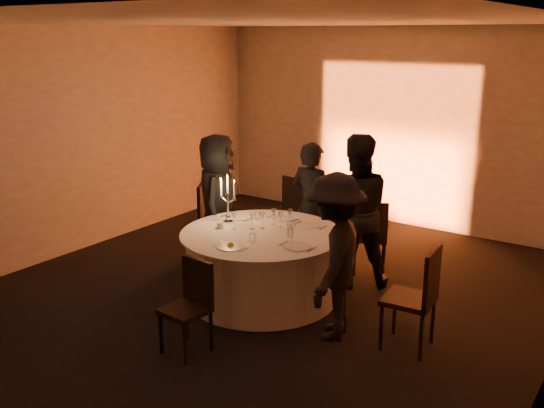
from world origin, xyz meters
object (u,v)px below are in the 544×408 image
Objects in this scene: chair_left at (210,215)px; chair_front at (191,301)px; guest_right at (334,257)px; guest_left at (217,201)px; coffee_cup at (220,225)px; banquet_table at (262,265)px; chair_right at (418,293)px; guest_back_right at (355,211)px; chair_back_right at (370,233)px; chair_back_left at (301,210)px; guest_back_left at (311,206)px; candelabra at (228,206)px.

chair_left reaches higher than chair_front.
chair_front is 1.42m from guest_right.
coffee_cup is (0.57, -0.66, -0.05)m from guest_left.
banquet_table is at bearing 15.45° from coffee_cup.
guest_back_right is at bearing -135.79° from chair_right.
chair_back_right is at bearing -104.86° from chair_left.
chair_back_left is 9.57× the size of coffee_cup.
banquet_table is 1.25m from guest_back_right.
guest_back_right reaches higher than chair_front.
guest_right is at bearing 78.43° from chair_back_right.
guest_back_left is (1.32, 0.39, 0.25)m from chair_left.
chair_back_left is 1.11× the size of chair_back_right.
chair_back_right is 0.54m from guest_back_right.
chair_left is 2.54m from chair_front.
chair_right is 0.56× the size of guest_back_right.
guest_back_left is (0.38, -0.38, 0.21)m from chair_back_left.
chair_left is at bearing 135.37° from coffee_cup.
chair_left is 2.13m from chair_back_right.
guest_left reaches higher than banquet_table.
chair_back_left is 1.20× the size of chair_front.
guest_right is 1.59m from coffee_cup.
guest_left is 1.03× the size of guest_right.
guest_back_right reaches higher than banquet_table.
candelabra is (-1.62, 0.42, 0.15)m from guest_right.
chair_right reaches higher than banquet_table.
guest_back_right is (1.08, -0.58, 0.31)m from chair_back_left.
guest_left is at bearing -22.54° from guest_back_right.
chair_back_right is at bearing -175.41° from chair_back_left.
banquet_table is at bearing 18.72° from guest_back_right.
guest_back_left is at bearing 70.46° from coffee_cup.
guest_back_left reaches higher than banquet_table.
guest_right is at bearing -14.37° from candelabra.
chair_back_right is (2.05, 0.59, -0.02)m from chair_left.
guest_left is 0.94× the size of guest_back_right.
banquet_table is at bearing 100.82° from chair_front.
chair_back_left is 0.58× the size of guest_back_right.
chair_right is 2.30m from guest_back_left.
banquet_table is 1.27m from guest_left.
chair_back_left reaches higher than chair_back_right.
guest_back_right is 1.56m from coffee_cup.
coffee_cup is at bearing 72.41° from guest_back_left.
guest_back_right is (1.72, 0.40, 0.06)m from guest_left.
guest_back_right is (-1.21, 1.06, 0.33)m from chair_right.
guest_right reaches higher than chair_left.
coffee_cup is (-0.62, 1.20, 0.31)m from chair_front.
chair_right is 0.85m from guest_right.
guest_left reaches higher than chair_back_right.
chair_left is 0.47m from guest_left.
chair_left is 0.54× the size of guest_back_right.
guest_back_left is at bearing -159.48° from guest_right.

